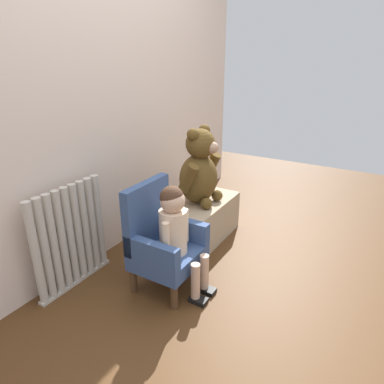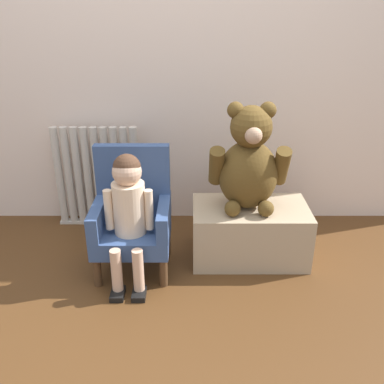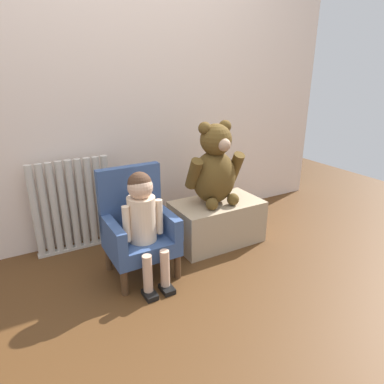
{
  "view_description": "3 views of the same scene",
  "coord_description": "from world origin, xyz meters",
  "px_view_note": "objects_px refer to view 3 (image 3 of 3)",
  "views": [
    {
      "loc": [
        -1.7,
        -0.64,
        1.4
      ],
      "look_at": [
        0.17,
        0.46,
        0.53
      ],
      "focal_mm": 32.0,
      "sensor_mm": 36.0,
      "label": 1
    },
    {
      "loc": [
        0.15,
        -1.6,
        1.4
      ],
      "look_at": [
        0.15,
        0.43,
        0.48
      ],
      "focal_mm": 40.0,
      "sensor_mm": 36.0,
      "label": 2
    },
    {
      "loc": [
        -0.84,
        -1.39,
        1.27
      ],
      "look_at": [
        0.2,
        0.44,
        0.49
      ],
      "focal_mm": 32.0,
      "sensor_mm": 36.0,
      "label": 3
    }
  ],
  "objects_px": {
    "radiator": "(73,206)",
    "child_armchair": "(137,227)",
    "child_figure": "(143,213)",
    "low_bench": "(217,222)",
    "large_teddy_bear": "(215,168)"
  },
  "relations": [
    {
      "from": "large_teddy_bear",
      "to": "child_armchair",
      "type": "bearing_deg",
      "value": -172.04
    },
    {
      "from": "child_armchair",
      "to": "large_teddy_bear",
      "type": "bearing_deg",
      "value": 7.96
    },
    {
      "from": "radiator",
      "to": "large_teddy_bear",
      "type": "xyz_separation_m",
      "value": [
        0.93,
        -0.41,
        0.25
      ]
    },
    {
      "from": "child_armchair",
      "to": "large_teddy_bear",
      "type": "relative_size",
      "value": 1.15
    },
    {
      "from": "low_bench",
      "to": "large_teddy_bear",
      "type": "distance_m",
      "value": 0.42
    },
    {
      "from": "radiator",
      "to": "child_armchair",
      "type": "xyz_separation_m",
      "value": [
        0.29,
        -0.49,
        -0.02
      ]
    },
    {
      "from": "radiator",
      "to": "low_bench",
      "type": "xyz_separation_m",
      "value": [
        0.95,
        -0.41,
        -0.17
      ]
    },
    {
      "from": "radiator",
      "to": "low_bench",
      "type": "relative_size",
      "value": 1.03
    },
    {
      "from": "child_armchair",
      "to": "large_teddy_bear",
      "type": "height_order",
      "value": "large_teddy_bear"
    },
    {
      "from": "child_figure",
      "to": "low_bench",
      "type": "height_order",
      "value": "child_figure"
    },
    {
      "from": "child_armchair",
      "to": "large_teddy_bear",
      "type": "xyz_separation_m",
      "value": [
        0.64,
        0.09,
        0.27
      ]
    },
    {
      "from": "radiator",
      "to": "child_armchair",
      "type": "bearing_deg",
      "value": -59.62
    },
    {
      "from": "child_figure",
      "to": "large_teddy_bear",
      "type": "xyz_separation_m",
      "value": [
        0.64,
        0.2,
        0.14
      ]
    },
    {
      "from": "radiator",
      "to": "large_teddy_bear",
      "type": "bearing_deg",
      "value": -23.69
    },
    {
      "from": "radiator",
      "to": "child_figure",
      "type": "distance_m",
      "value": 0.68
    }
  ]
}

